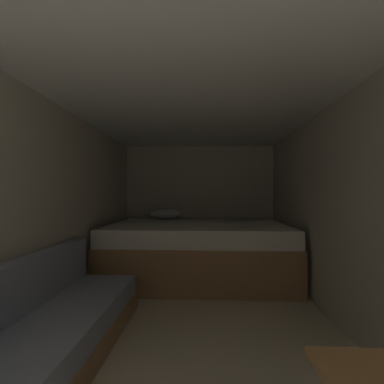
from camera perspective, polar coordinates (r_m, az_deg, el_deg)
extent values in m
plane|color=beige|center=(2.66, 0.14, -28.06)|extent=(7.36, 7.36, 0.00)
cube|color=beige|center=(5.07, 1.49, -2.49)|extent=(2.79, 0.05, 2.12)
cube|color=beige|center=(2.79, -29.34, -3.99)|extent=(0.05, 5.36, 2.12)
cube|color=beige|center=(2.69, 30.89, -4.11)|extent=(0.05, 5.36, 2.12)
cube|color=white|center=(2.53, 0.14, 20.60)|extent=(2.79, 5.36, 0.05)
cube|color=#9E7247|center=(4.21, 1.21, -13.51)|extent=(2.57, 1.77, 0.57)
cube|color=white|center=(4.14, 1.21, -8.10)|extent=(2.53, 1.73, 0.23)
ellipsoid|color=white|center=(4.82, -5.50, -4.55)|extent=(0.54, 0.36, 0.19)
cube|color=#8C93A8|center=(2.11, -32.99, -28.04)|extent=(0.65, 2.93, 0.18)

